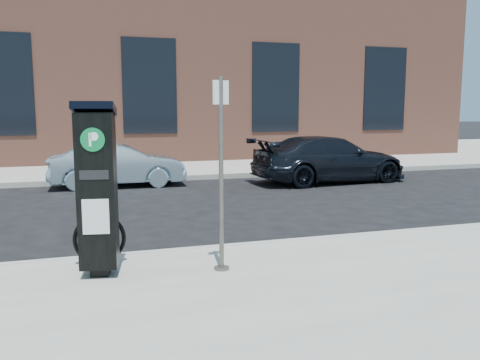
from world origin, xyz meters
name	(u,v)px	position (x,y,z in m)	size (l,w,h in m)	color
ground	(255,252)	(0.00, 0.00, 0.00)	(120.00, 120.00, 0.00)	black
sidewalk_far	(145,159)	(0.00, 14.00, 0.07)	(60.00, 12.00, 0.15)	gray
curb_near	(256,247)	(0.00, -0.02, 0.07)	(60.00, 0.12, 0.16)	#9E9B93
curb_far	(169,178)	(0.00, 8.02, 0.07)	(60.00, 0.12, 0.16)	#9E9B93
building	(135,65)	(0.00, 17.00, 4.15)	(28.00, 10.05, 8.25)	#9A5A46
parking_kiosk	(97,188)	(-2.34, -0.87, 1.25)	(0.56, 0.51, 2.14)	black
sign_pole	(221,176)	(-0.85, -1.12, 1.36)	(0.21, 0.20, 2.44)	#5D5552
bike_rack	(100,239)	(-2.33, -0.40, 0.48)	(0.69, 0.08, 0.68)	black
car_silver	(118,165)	(-1.55, 7.40, 0.61)	(1.30, 3.73, 1.23)	#9EBACA
car_dark	(329,159)	(4.55, 6.40, 0.69)	(1.92, 4.73, 1.37)	black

